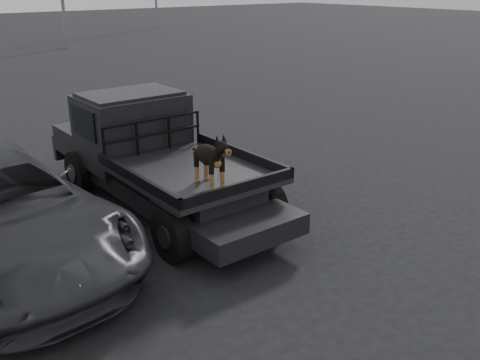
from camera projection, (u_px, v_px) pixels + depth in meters
ground at (236, 244)px, 7.79m from camera, size 120.00×120.00×0.00m
flatbed_ute at (162, 181)px, 8.93m from camera, size 2.00×5.40×0.92m
ute_cab at (132, 117)px, 9.31m from camera, size 1.72×1.30×0.88m
headache_rack at (153, 136)px, 8.82m from camera, size 1.80×0.08×0.55m
dog at (209, 159)px, 7.36m from camera, size 0.32×0.60×0.74m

